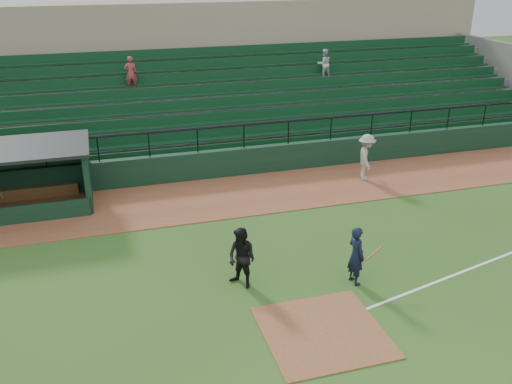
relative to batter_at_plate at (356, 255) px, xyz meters
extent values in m
plane|color=#2D541B|center=(-1.78, -0.91, -0.89)|extent=(90.00, 90.00, 0.00)
cube|color=brown|center=(-1.78, 7.09, -0.88)|extent=(40.00, 4.00, 0.03)
cube|color=brown|center=(-1.78, -1.91, -0.88)|extent=(3.00, 3.00, 0.03)
cube|color=black|center=(-1.78, 9.29, -0.29)|extent=(36.00, 0.35, 1.20)
cylinder|color=black|center=(-1.78, 9.29, 1.31)|extent=(36.00, 0.06, 0.06)
cube|color=#63635E|center=(-1.78, 14.19, 0.91)|extent=(36.00, 9.00, 3.60)
cube|color=#0F391D|center=(-1.78, 13.69, 1.36)|extent=(34.56, 8.00, 4.05)
cube|color=#63635E|center=(16.22, 14.24, 1.21)|extent=(0.35, 9.50, 4.20)
cube|color=gray|center=(-1.78, 20.69, 2.31)|extent=(38.00, 3.00, 6.40)
cube|color=#63635E|center=(-1.78, 18.69, 2.81)|extent=(36.00, 2.00, 0.20)
imported|color=silver|center=(5.21, 14.99, 2.59)|extent=(0.76, 0.59, 1.56)
imported|color=#943736|center=(-4.88, 14.99, 2.64)|extent=(0.60, 0.40, 1.66)
cube|color=black|center=(-7.28, 8.19, 0.26)|extent=(0.20, 2.60, 2.30)
imported|color=black|center=(0.00, 0.00, 0.00)|extent=(0.52, 0.70, 1.78)
cylinder|color=olive|center=(0.40, -0.20, 0.06)|extent=(0.79, 0.34, 0.35)
imported|color=black|center=(-3.19, 0.75, 0.02)|extent=(1.08, 1.12, 1.82)
imported|color=#A49E99|center=(3.95, 7.20, 0.12)|extent=(1.11, 1.44, 1.96)
camera|label=1|loc=(-6.65, -12.43, 7.89)|focal=38.80mm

